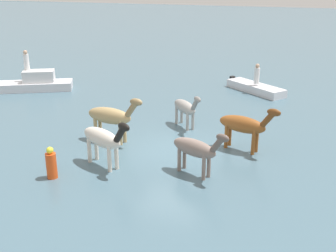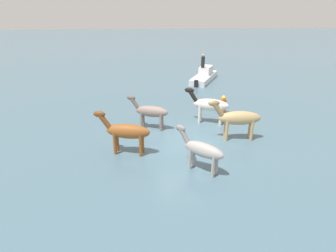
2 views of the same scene
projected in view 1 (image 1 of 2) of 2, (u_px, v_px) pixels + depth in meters
The scene contains 11 objects.
ground_plane at pixel (172, 149), 16.51m from camera, with size 175.15×175.15×0.00m, color #476675.
horse_rear_stallion at pixel (111, 116), 16.88m from camera, with size 0.76×2.61×2.02m.
horse_chestnut_trailing at pixel (196, 149), 14.03m from camera, with size 1.13×2.26×1.78m.
horse_gray_outer at pixel (186, 107), 18.58m from camera, with size 1.73×1.87×1.71m.
horse_dark_mare at pixel (103, 139), 14.63m from camera, with size 1.33×2.46×1.96m.
horse_dun_straggler at pixel (244, 125), 16.01m from camera, with size 1.04×2.50×1.94m.
boat_motor_center at pixel (31, 85), 25.00m from camera, with size 3.72×5.11×1.35m.
boat_skiff_near at pixel (255, 89), 24.66m from camera, with size 3.19×3.85×0.72m.
person_boatman_standing at pixel (26, 61), 24.74m from camera, with size 0.32×0.32×1.19m.
person_watcher_seated at pixel (257, 75), 24.09m from camera, with size 0.32×0.32×1.19m.
buoy_channel_marker at pixel (51, 164), 13.96m from camera, with size 0.36×0.36×1.14m.
Camera 1 is at (14.25, 5.31, 6.49)m, focal length 43.93 mm.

